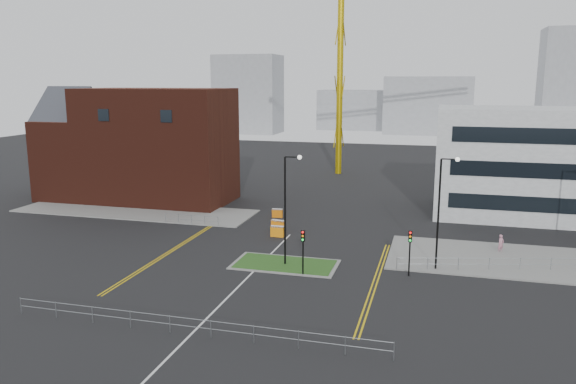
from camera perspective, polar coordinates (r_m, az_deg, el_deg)
name	(u,v)px	position (r m, az deg, el deg)	size (l,w,h in m)	color
ground	(227,298)	(40.14, -6.21, -10.67)	(200.00, 200.00, 0.00)	black
pavement_left	(135,211)	(67.59, -15.28, -1.86)	(28.00, 8.00, 0.12)	slate
pavement_right	(535,262)	(51.48, 23.79, -6.53)	(24.00, 10.00, 0.12)	slate
island_kerb	(285,264)	(46.65, -0.30, -7.37)	(8.60, 4.60, 0.08)	slate
grass_island	(285,264)	(46.64, -0.30, -7.35)	(8.00, 4.00, 0.12)	#254517
brick_building	(136,146)	(73.06, -15.20, 4.51)	(24.20, 10.07, 14.24)	#441A11
office_block	(554,163)	(68.26, 25.37, 2.65)	(25.00, 12.20, 12.00)	#AEB1B3
tower_crane	(378,7)	(92.74, 9.16, 18.02)	(50.41, 18.27, 37.74)	#BC9B0B
streetlamp_island	(288,201)	(45.16, -0.04, -0.92)	(1.46, 0.36, 9.18)	black
streetlamp_right_near	(442,204)	(45.60, 15.36, -1.21)	(1.46, 0.36, 9.18)	black
traffic_light_island	(303,244)	(43.54, 1.53, -5.26)	(0.28, 0.33, 3.65)	black
traffic_light_right	(410,244)	(44.38, 12.29, -5.20)	(0.28, 0.33, 3.65)	black
railing_front	(190,323)	(34.78, -9.92, -12.95)	(24.05, 0.05, 1.10)	gray
railing_left	(191,218)	(59.87, -9.79, -2.62)	(6.05, 0.05, 1.10)	gray
railing_right	(520,262)	(48.68, 22.53, -6.54)	(19.05, 5.05, 1.10)	gray
centre_line	(237,288)	(41.87, -5.20, -9.69)	(0.15, 30.00, 0.01)	silver
yellow_left_a	(175,248)	(52.28, -11.45, -5.57)	(0.12, 24.00, 0.01)	gold
yellow_left_b	(178,248)	(52.15, -11.16, -5.60)	(0.12, 24.00, 0.01)	gold
yellow_right_a	(373,281)	(43.47, 8.67, -8.97)	(0.12, 20.00, 0.01)	gold
yellow_right_b	(377,282)	(43.44, 9.07, -9.00)	(0.12, 20.00, 0.01)	gold
skyline_a	(248,94)	(163.74, -4.06, 9.87)	(18.00, 12.00, 22.00)	gray
skyline_b	(428,105)	(164.78, 14.01, 8.53)	(24.00, 12.00, 16.00)	gray
skyline_c	(569,84)	(162.61, 26.67, 9.77)	(14.00, 12.00, 28.00)	gray
skyline_d	(368,110)	(176.18, 8.15, 8.25)	(30.00, 12.00, 12.00)	gray
pedestrian	(501,244)	(52.99, 20.81, -4.94)	(0.61, 0.40, 1.66)	#C07C91
barrier_left	(277,213)	(62.28, -1.09, -2.12)	(1.18, 0.47, 0.97)	orange
barrier_mid	(278,225)	(56.62, -1.03, -3.39)	(1.43, 0.72, 1.15)	orange
barrier_right	(277,231)	(54.64, -1.09, -3.97)	(1.29, 0.44, 1.08)	orange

